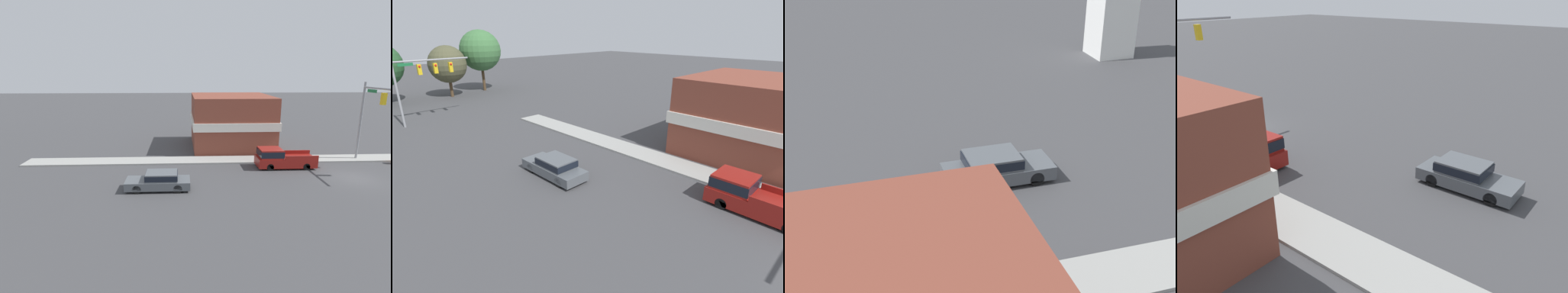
{
  "view_description": "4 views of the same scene",
  "coord_description": "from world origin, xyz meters",
  "views": [
    {
      "loc": [
        -23.76,
        14.56,
        8.93
      ],
      "look_at": [
        0.49,
        13.46,
        2.81
      ],
      "focal_mm": 28.0,
      "sensor_mm": 36.0,
      "label": 1
    },
    {
      "loc": [
        -13.4,
        1.38,
        9.43
      ],
      "look_at": [
        -0.73,
        14.1,
        2.51
      ],
      "focal_mm": 28.0,
      "sensor_mm": 36.0,
      "label": 2
    },
    {
      "loc": [
        18.48,
        9.61,
        12.3
      ],
      "look_at": [
        0.85,
        14.84,
        3.16
      ],
      "focal_mm": 50.0,
      "sensor_mm": 36.0,
      "label": 3
    },
    {
      "loc": [
        14.34,
        23.09,
        9.12
      ],
      "look_at": [
        1.12,
        12.65,
        2.2
      ],
      "focal_mm": 35.0,
      "sensor_mm": 36.0,
      "label": 4
    }
  ],
  "objects": [
    {
      "name": "pickup_truck_parked",
      "position": [
        3.25,
        5.39,
        0.91
      ],
      "size": [
        2.1,
        5.41,
        1.85
      ],
      "color": "black",
      "rests_on": "ground"
    },
    {
      "name": "car_lead",
      "position": [
        -1.69,
        16.31,
        0.73
      ],
      "size": [
        1.9,
        4.9,
        1.39
      ],
      "color": "black",
      "rests_on": "ground"
    },
    {
      "name": "backdrop_tree_center",
      "position": [
        4.23,
        47.89,
        4.71
      ],
      "size": [
        5.29,
        5.29,
        7.37
      ],
      "color": "#4C3823",
      "rests_on": "ground"
    },
    {
      "name": "corner_brick_building",
      "position": [
        12.09,
        8.73,
        3.03
      ],
      "size": [
        9.69,
        9.32,
        6.05
      ],
      "color": "brown",
      "rests_on": "ground"
    },
    {
      "name": "backdrop_tree_right_mid",
      "position": [
        10.16,
        49.25,
        6.3
      ],
      "size": [
        6.3,
        6.3,
        9.47
      ],
      "color": "#4C3823",
      "rests_on": "ground"
    },
    {
      "name": "far_signal_assembly",
      "position": [
        -2.98,
        35.94,
        5.15
      ],
      "size": [
        7.65,
        0.49,
        6.99
      ],
      "color": "gray",
      "rests_on": "ground"
    }
  ]
}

